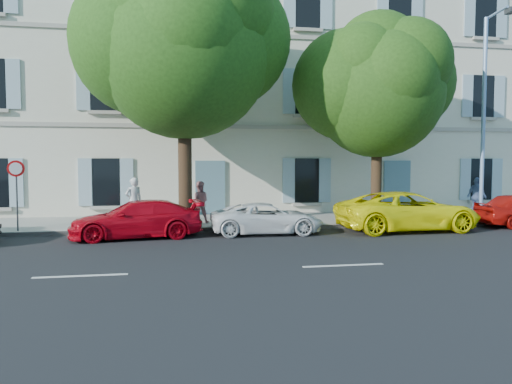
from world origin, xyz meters
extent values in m
plane|color=black|center=(0.00, 0.00, 0.00)|extent=(90.00, 90.00, 0.00)
cube|color=#A09E96|center=(0.00, 4.45, 0.07)|extent=(36.00, 4.50, 0.15)
cube|color=#9E998E|center=(0.00, 2.28, 0.08)|extent=(36.00, 0.16, 0.16)
cube|color=beige|center=(0.00, 10.20, 6.00)|extent=(28.00, 7.00, 12.00)
imported|color=#B90513|center=(-5.08, 1.24, 0.61)|extent=(4.38, 2.17, 1.22)
imported|color=white|center=(-0.76, 1.37, 0.53)|extent=(3.89, 1.88, 1.07)
imported|color=#FFF30A|center=(4.34, 1.20, 0.70)|extent=(5.12, 2.47, 1.41)
cylinder|color=#3A2819|center=(-3.44, 2.89, 2.09)|extent=(0.49, 0.49, 3.89)
ellipsoid|color=#2D6419|center=(-3.44, 2.89, 6.37)|extent=(6.22, 6.22, 6.85)
cylinder|color=#3A2819|center=(3.93, 3.00, 1.70)|extent=(0.41, 0.41, 3.10)
ellipsoid|color=#2E5D17|center=(3.93, 3.00, 5.13)|extent=(5.03, 5.03, 5.53)
cylinder|color=#383A3D|center=(-9.04, 2.58, 1.15)|extent=(0.05, 0.05, 2.00)
cylinder|color=red|center=(-9.04, 2.55, 2.24)|extent=(0.54, 0.17, 0.55)
cylinder|color=#7293BF|center=(8.20, 2.57, 4.11)|extent=(0.16, 0.16, 7.91)
cylinder|color=#7293BF|center=(8.20, 1.88, 8.06)|extent=(0.33, 1.38, 0.10)
cube|color=#383A3D|center=(8.20, 1.19, 7.91)|extent=(0.32, 0.48, 0.18)
imported|color=silver|center=(-5.30, 3.60, 1.02)|extent=(0.74, 0.63, 1.73)
imported|color=#B87676|center=(-2.90, 3.58, 0.94)|extent=(0.81, 0.66, 1.58)
imported|color=slate|center=(8.87, 3.83, 0.97)|extent=(0.60, 1.03, 1.64)
camera|label=1|loc=(-4.20, -15.20, 2.51)|focal=35.00mm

